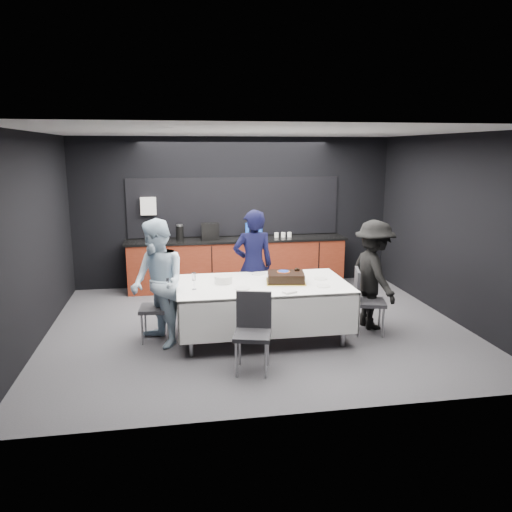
{
  "coord_description": "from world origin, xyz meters",
  "views": [
    {
      "loc": [
        -1.19,
        -6.87,
        2.56
      ],
      "look_at": [
        0.0,
        0.1,
        1.05
      ],
      "focal_mm": 35.0,
      "sensor_mm": 36.0,
      "label": 1
    }
  ],
  "objects_px": {
    "party_table": "(262,293)",
    "person_right": "(374,275)",
    "plate_stack": "(223,279)",
    "person_left": "(158,283)",
    "cake_assembly": "(286,277)",
    "chair_left": "(161,302)",
    "person_center": "(253,266)",
    "chair_right": "(364,296)",
    "chair_near": "(253,326)",
    "champagne_flute": "(194,278)"
  },
  "relations": [
    {
      "from": "chair_left",
      "to": "chair_near",
      "type": "distance_m",
      "value": 1.55
    },
    {
      "from": "champagne_flute",
      "to": "chair_near",
      "type": "bearing_deg",
      "value": -52.01
    },
    {
      "from": "cake_assembly",
      "to": "person_left",
      "type": "xyz_separation_m",
      "value": [
        -1.73,
        -0.03,
        -0.0
      ]
    },
    {
      "from": "party_table",
      "to": "chair_left",
      "type": "distance_m",
      "value": 1.38
    },
    {
      "from": "party_table",
      "to": "person_right",
      "type": "height_order",
      "value": "person_right"
    },
    {
      "from": "chair_left",
      "to": "chair_near",
      "type": "xyz_separation_m",
      "value": [
        1.08,
        -1.12,
        0.0
      ]
    },
    {
      "from": "champagne_flute",
      "to": "person_left",
      "type": "distance_m",
      "value": 0.49
    },
    {
      "from": "party_table",
      "to": "person_right",
      "type": "bearing_deg",
      "value": 4.42
    },
    {
      "from": "person_center",
      "to": "party_table",
      "type": "bearing_deg",
      "value": 85.37
    },
    {
      "from": "party_table",
      "to": "chair_right",
      "type": "bearing_deg",
      "value": -2.78
    },
    {
      "from": "plate_stack",
      "to": "person_center",
      "type": "relative_size",
      "value": 0.14
    },
    {
      "from": "person_right",
      "to": "cake_assembly",
      "type": "bearing_deg",
      "value": 90.05
    },
    {
      "from": "champagne_flute",
      "to": "person_center",
      "type": "relative_size",
      "value": 0.13
    },
    {
      "from": "cake_assembly",
      "to": "plate_stack",
      "type": "xyz_separation_m",
      "value": [
        -0.85,
        0.09,
        -0.02
      ]
    },
    {
      "from": "cake_assembly",
      "to": "chair_right",
      "type": "bearing_deg",
      "value": -3.26
    },
    {
      "from": "person_center",
      "to": "person_left",
      "type": "height_order",
      "value": "person_center"
    },
    {
      "from": "chair_left",
      "to": "person_right",
      "type": "distance_m",
      "value": 3.04
    },
    {
      "from": "champagne_flute",
      "to": "chair_right",
      "type": "bearing_deg",
      "value": 2.32
    },
    {
      "from": "party_table",
      "to": "cake_assembly",
      "type": "bearing_deg",
      "value": -1.18
    },
    {
      "from": "cake_assembly",
      "to": "chair_right",
      "type": "relative_size",
      "value": 0.65
    },
    {
      "from": "champagne_flute",
      "to": "person_left",
      "type": "bearing_deg",
      "value": 163.93
    },
    {
      "from": "chair_right",
      "to": "person_left",
      "type": "relative_size",
      "value": 0.55
    },
    {
      "from": "chair_left",
      "to": "person_right",
      "type": "relative_size",
      "value": 0.58
    },
    {
      "from": "party_table",
      "to": "chair_right",
      "type": "height_order",
      "value": "chair_right"
    },
    {
      "from": "chair_right",
      "to": "chair_near",
      "type": "height_order",
      "value": "same"
    },
    {
      "from": "plate_stack",
      "to": "chair_near",
      "type": "distance_m",
      "value": 1.13
    },
    {
      "from": "party_table",
      "to": "chair_right",
      "type": "distance_m",
      "value": 1.46
    },
    {
      "from": "party_table",
      "to": "chair_left",
      "type": "xyz_separation_m",
      "value": [
        -1.37,
        0.13,
        -0.11
      ]
    },
    {
      "from": "chair_left",
      "to": "person_center",
      "type": "height_order",
      "value": "person_center"
    },
    {
      "from": "cake_assembly",
      "to": "person_left",
      "type": "relative_size",
      "value": 0.35
    },
    {
      "from": "chair_left",
      "to": "chair_right",
      "type": "relative_size",
      "value": 1.0
    },
    {
      "from": "plate_stack",
      "to": "chair_right",
      "type": "xyz_separation_m",
      "value": [
        1.98,
        -0.15,
        -0.3
      ]
    },
    {
      "from": "chair_left",
      "to": "person_left",
      "type": "bearing_deg",
      "value": -101.18
    },
    {
      "from": "plate_stack",
      "to": "person_left",
      "type": "distance_m",
      "value": 0.88
    },
    {
      "from": "cake_assembly",
      "to": "plate_stack",
      "type": "height_order",
      "value": "cake_assembly"
    },
    {
      "from": "person_center",
      "to": "person_left",
      "type": "bearing_deg",
      "value": 24.78
    },
    {
      "from": "plate_stack",
      "to": "person_right",
      "type": "bearing_deg",
      "value": 1.23
    },
    {
      "from": "chair_right",
      "to": "champagne_flute",
      "type": "bearing_deg",
      "value": -177.68
    },
    {
      "from": "chair_near",
      "to": "person_left",
      "type": "xyz_separation_m",
      "value": [
        -1.11,
        0.96,
        0.31
      ]
    },
    {
      "from": "champagne_flute",
      "to": "chair_right",
      "type": "xyz_separation_m",
      "value": [
        2.39,
        0.1,
        -0.4
      ]
    },
    {
      "from": "party_table",
      "to": "plate_stack",
      "type": "xyz_separation_m",
      "value": [
        -0.52,
        0.08,
        0.19
      ]
    },
    {
      "from": "party_table",
      "to": "plate_stack",
      "type": "bearing_deg",
      "value": 171.11
    },
    {
      "from": "chair_right",
      "to": "person_center",
      "type": "distance_m",
      "value": 1.7
    },
    {
      "from": "plate_stack",
      "to": "chair_near",
      "type": "bearing_deg",
      "value": -77.8
    },
    {
      "from": "plate_stack",
      "to": "chair_left",
      "type": "bearing_deg",
      "value": 176.6
    },
    {
      "from": "chair_left",
      "to": "chair_near",
      "type": "height_order",
      "value": "same"
    },
    {
      "from": "person_left",
      "to": "chair_left",
      "type": "bearing_deg",
      "value": 142.41
    },
    {
      "from": "party_table",
      "to": "cake_assembly",
      "type": "height_order",
      "value": "cake_assembly"
    },
    {
      "from": "cake_assembly",
      "to": "champagne_flute",
      "type": "distance_m",
      "value": 1.28
    },
    {
      "from": "party_table",
      "to": "champagne_flute",
      "type": "relative_size",
      "value": 10.36
    }
  ]
}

